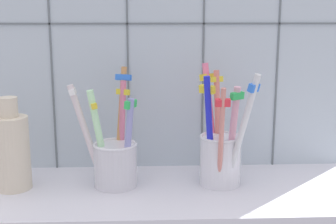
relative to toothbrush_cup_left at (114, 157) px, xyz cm
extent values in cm
cube|color=silver|center=(8.39, -1.98, -5.68)|extent=(64.00, 22.00, 2.00)
cube|color=#B2C1CC|center=(8.39, 10.02, 15.82)|extent=(64.00, 2.00, 45.00)
cube|color=slate|center=(-10.81, 8.92, 15.82)|extent=(0.30, 0.20, 45.00)
cube|color=slate|center=(1.99, 8.92, 15.82)|extent=(0.30, 0.20, 45.00)
cube|color=slate|center=(14.79, 8.92, 15.82)|extent=(0.30, 0.20, 45.00)
cube|color=slate|center=(27.59, 8.92, 15.82)|extent=(0.30, 0.20, 45.00)
cube|color=slate|center=(8.39, 8.92, 20.27)|extent=(64.00, 0.20, 0.30)
cylinder|color=silver|center=(0.13, -0.14, -1.31)|extent=(6.76, 6.76, 6.73)
torus|color=silver|center=(0.13, -0.14, 2.05)|extent=(6.92, 6.92, 0.50)
cylinder|color=#BAF3B9|center=(-2.09, -0.98, 3.27)|extent=(3.73, 2.20, 15.26)
cube|color=yellow|center=(-2.89, -1.27, 8.50)|extent=(1.56, 2.18, 0.94)
cylinder|color=silver|center=(-4.08, -0.37, 3.60)|extent=(5.53, 1.15, 16.02)
cube|color=white|center=(-5.99, -0.42, 10.47)|extent=(1.09, 1.92, 1.08)
cylinder|color=tan|center=(0.87, 3.26, 4.61)|extent=(2.54, 5.07, 17.99)
cube|color=blue|center=(1.40, 4.79, 11.85)|extent=(2.73, 1.79, 1.09)
cylinder|color=#D8708F|center=(1.09, 2.80, 3.60)|extent=(2.05, 2.61, 15.85)
cube|color=yellow|center=(1.38, 3.30, 9.72)|extent=(2.31, 1.75, 0.93)
cylinder|color=#8A8DCA|center=(2.23, -2.07, 2.70)|extent=(2.59, 2.03, 14.05)
cube|color=green|center=(2.74, -2.35, 8.77)|extent=(1.94, 2.61, 1.20)
cylinder|color=silver|center=(16.65, -0.14, -0.81)|extent=(6.47, 6.47, 7.74)
torus|color=silver|center=(16.65, -0.14, 3.06)|extent=(6.64, 6.64, 0.50)
cylinder|color=tan|center=(16.09, -3.95, 3.68)|extent=(0.92, 3.84, 16.07)
cube|color=#E5333F|center=(16.04, -5.00, 9.48)|extent=(2.19, 1.06, 1.19)
cylinder|color=#DF7A6C|center=(16.53, 2.38, 4.44)|extent=(1.82, 2.73, 17.53)
cube|color=yellow|center=(16.28, 3.01, 11.72)|extent=(2.16, 1.45, 0.92)
cylinder|color=#1D24D3|center=(14.63, -1.80, 4.35)|extent=(2.73, 2.93, 17.36)
cube|color=yellow|center=(14.13, -2.37, 10.93)|extent=(2.46, 2.32, 1.26)
cylinder|color=pink|center=(15.45, 2.98, 4.93)|extent=(3.19, 4.20, 18.60)
cube|color=yellow|center=(14.80, 4.00, 11.91)|extent=(2.51, 2.09, 1.19)
cylinder|color=#E7A4B8|center=(18.09, -2.40, 3.55)|extent=(2.40, 2.90, 15.77)
cube|color=green|center=(18.47, -2.98, 10.08)|extent=(2.33, 1.89, 1.12)
cylinder|color=silver|center=(19.15, -3.67, 4.65)|extent=(4.73, 4.81, 18.11)
cube|color=blue|center=(20.42, -4.98, 11.61)|extent=(2.10, 2.09, 1.34)
cylinder|color=beige|center=(-15.63, -0.62, 1.00)|extent=(5.52, 5.52, 11.37)
cylinder|color=beige|center=(-15.63, -0.62, 8.21)|extent=(2.80, 2.80, 3.04)
camera|label=1|loc=(5.35, -69.64, 22.17)|focal=49.58mm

